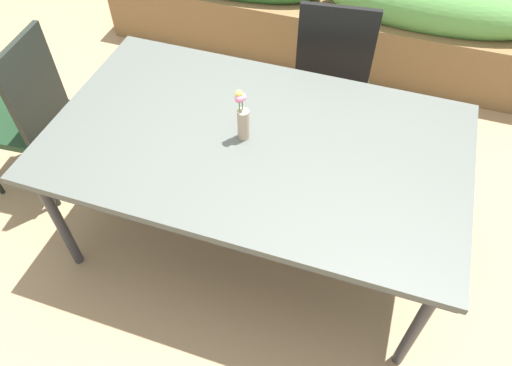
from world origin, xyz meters
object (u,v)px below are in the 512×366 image
at_px(dining_table, 256,147).
at_px(flower_vase, 243,118).
at_px(chair_end_left, 26,110).
at_px(chair_far_side, 333,63).
at_px(planter_box, 325,14).

bearing_deg(dining_table, flower_vase, -177.51).
relative_size(chair_end_left, flower_vase, 3.81).
xyz_separation_m(chair_far_side, chair_end_left, (-1.48, -0.91, -0.02)).
relative_size(chair_end_left, planter_box, 0.30).
height_order(flower_vase, planter_box, flower_vase).
height_order(chair_far_side, chair_end_left, chair_far_side).
bearing_deg(chair_far_side, planter_box, 98.20).
bearing_deg(chair_end_left, flower_vase, -95.20).
xyz_separation_m(dining_table, flower_vase, (-0.06, -0.00, 0.16)).
distance_m(dining_table, chair_end_left, 1.31).
xyz_separation_m(chair_end_left, flower_vase, (1.24, -0.01, 0.30)).
bearing_deg(planter_box, chair_far_side, -75.07).
xyz_separation_m(chair_end_left, planter_box, (1.24, 1.78, -0.19)).
relative_size(dining_table, flower_vase, 7.28).
xyz_separation_m(dining_table, planter_box, (-0.06, 1.79, -0.33)).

